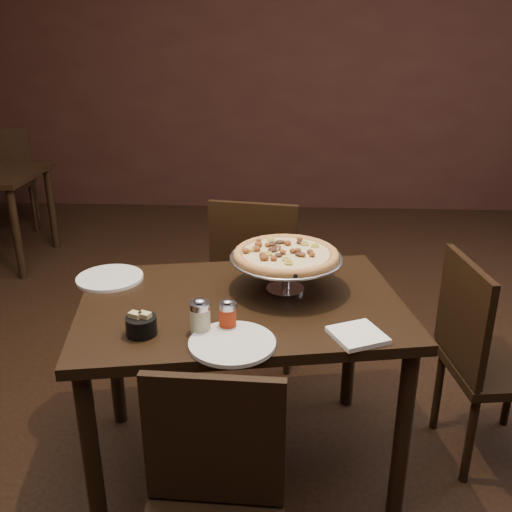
{
  "coord_description": "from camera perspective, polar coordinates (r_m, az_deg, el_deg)",
  "views": [
    {
      "loc": [
        0.12,
        -1.9,
        1.63
      ],
      "look_at": [
        0.02,
        -0.01,
        0.87
      ],
      "focal_mm": 40.0,
      "sensor_mm": 36.0,
      "label": 1
    }
  ],
  "objects": [
    {
      "name": "room",
      "position": [
        1.94,
        1.34,
        15.03
      ],
      "size": [
        6.04,
        7.04,
        2.84
      ],
      "color": "black",
      "rests_on": "ground"
    },
    {
      "name": "dining_table",
      "position": [
        2.1,
        -1.44,
        -6.84
      ],
      "size": [
        1.27,
        0.95,
        0.72
      ],
      "rotation": [
        0.0,
        0.0,
        0.17
      ],
      "color": "black",
      "rests_on": "ground"
    },
    {
      "name": "pizza_stand",
      "position": [
        2.09,
        3.01,
        0.1
      ],
      "size": [
        0.42,
        0.42,
        0.17
      ],
      "color": "silver",
      "rests_on": "dining_table"
    },
    {
      "name": "parmesan_shaker",
      "position": [
        1.84,
        -5.6,
        -6.04
      ],
      "size": [
        0.07,
        0.07,
        0.12
      ],
      "color": "beige",
      "rests_on": "dining_table"
    },
    {
      "name": "pepper_flake_shaker",
      "position": [
        1.85,
        -2.86,
        -5.93
      ],
      "size": [
        0.06,
        0.06,
        0.11
      ],
      "color": "maroon",
      "rests_on": "dining_table"
    },
    {
      "name": "packet_caddy",
      "position": [
        1.86,
        -11.41,
        -6.77
      ],
      "size": [
        0.1,
        0.1,
        0.08
      ],
      "rotation": [
        0.0,
        0.0,
        -0.4
      ],
      "color": "black",
      "rests_on": "dining_table"
    },
    {
      "name": "napkin_stack",
      "position": [
        1.85,
        10.12,
        -7.8
      ],
      "size": [
        0.2,
        0.2,
        0.02
      ],
      "primitive_type": "cube",
      "rotation": [
        0.0,
        0.0,
        0.43
      ],
      "color": "white",
      "rests_on": "dining_table"
    },
    {
      "name": "plate_left",
      "position": [
        2.3,
        -14.41,
        -2.14
      ],
      "size": [
        0.26,
        0.26,
        0.01
      ],
      "primitive_type": "cylinder",
      "color": "silver",
      "rests_on": "dining_table"
    },
    {
      "name": "plate_near",
      "position": [
        1.78,
        -2.4,
        -8.71
      ],
      "size": [
        0.27,
        0.27,
        0.01
      ],
      "primitive_type": "cylinder",
      "color": "silver",
      "rests_on": "dining_table"
    },
    {
      "name": "serving_spatula",
      "position": [
        1.96,
        4.39,
        -1.6
      ],
      "size": [
        0.12,
        0.12,
        0.02
      ],
      "rotation": [
        0.0,
        0.0,
        -0.32
      ],
      "color": "silver",
      "rests_on": "pizza_stand"
    },
    {
      "name": "chair_far",
      "position": [
        2.84,
        0.2,
        -1.89
      ],
      "size": [
        0.48,
        0.48,
        0.9
      ],
      "rotation": [
        0.0,
        0.0,
        2.98
      ],
      "color": "black",
      "rests_on": "ground"
    },
    {
      "name": "chair_side",
      "position": [
        2.4,
        21.95,
        -9.11
      ],
      "size": [
        0.44,
        0.44,
        0.85
      ],
      "rotation": [
        0.0,
        0.0,
        1.7
      ],
      "color": "black",
      "rests_on": "ground"
    },
    {
      "name": "bg_chair_far",
      "position": [
        5.29,
        -23.53,
        7.46
      ],
      "size": [
        0.53,
        0.53,
        0.89
      ],
      "rotation": [
        0.0,
        0.0,
        3.5
      ],
      "color": "black",
      "rests_on": "ground"
    }
  ]
}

